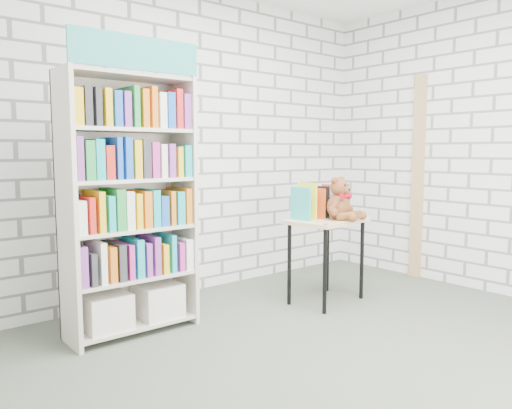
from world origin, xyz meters
TOP-DOWN VIEW (x-y plane):
  - ground at (0.00, 0.00)m, footprint 4.50×4.50m
  - room_shell at (0.00, 0.00)m, footprint 4.52×4.02m
  - bookshelf at (-0.82, 1.36)m, footprint 0.93×0.36m
  - display_table at (0.83, 0.95)m, footprint 0.74×0.56m
  - table_books at (0.82, 1.06)m, footprint 0.50×0.27m
  - teddy_bear at (0.90, 0.85)m, footprint 0.34×0.33m
  - door_trim at (2.23, 0.95)m, footprint 0.05×0.12m

SIDE VIEW (x-z plane):
  - ground at x=0.00m, z-range 0.00..0.00m
  - display_table at x=0.83m, z-range 0.27..1.00m
  - table_books at x=0.82m, z-range 0.74..1.02m
  - teddy_bear at x=0.90m, z-range 0.70..1.07m
  - bookshelf at x=-0.82m, z-range -0.09..2.00m
  - door_trim at x=2.23m, z-range 0.00..2.10m
  - room_shell at x=0.00m, z-range 0.38..3.19m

